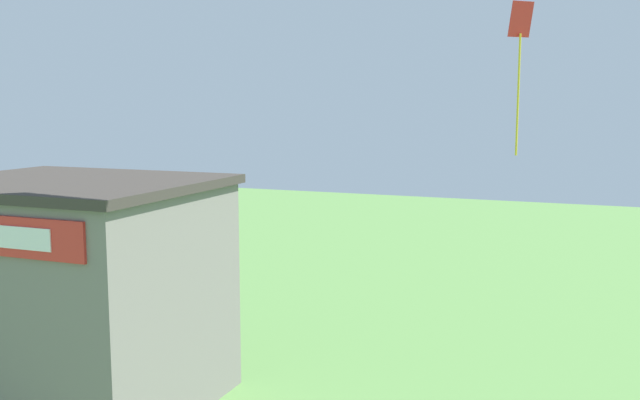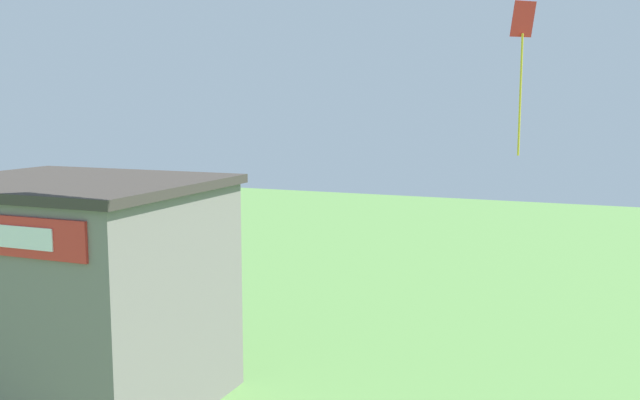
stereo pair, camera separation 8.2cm
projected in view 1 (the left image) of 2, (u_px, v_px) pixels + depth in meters
seaside_building at (73, 293)px, 18.83m from camera, size 7.16×6.03×6.06m
kite_red_diamond at (520, 52)px, 16.61m from camera, size 0.55×0.53×3.57m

